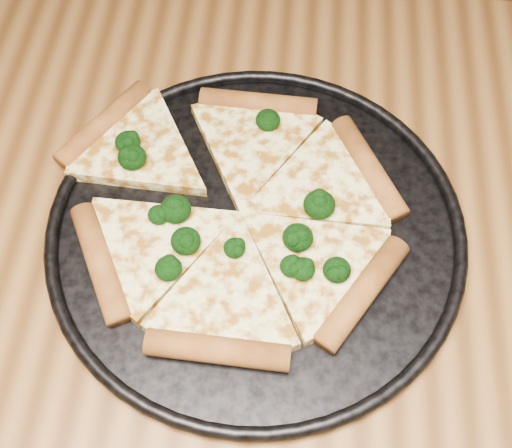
{
  "coord_description": "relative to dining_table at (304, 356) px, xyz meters",
  "views": [
    {
      "loc": [
        -0.03,
        -0.24,
        1.31
      ],
      "look_at": [
        -0.06,
        0.09,
        0.77
      ],
      "focal_mm": 46.48,
      "sensor_mm": 36.0,
      "label": 1
    }
  ],
  "objects": [
    {
      "name": "broccoli_florets",
      "position": [
        -0.08,
        0.1,
        0.12
      ],
      "size": [
        0.24,
        0.21,
        0.02
      ],
      "color": "black",
      "rests_on": "pizza"
    },
    {
      "name": "pizza",
      "position": [
        -0.08,
        0.1,
        0.11
      ],
      "size": [
        0.36,
        0.32,
        0.02
      ],
      "rotation": [
        0.0,
        0.0,
        -0.04
      ],
      "color": "#FFF69C",
      "rests_on": "pizza_pan"
    },
    {
      "name": "dining_table",
      "position": [
        0.0,
        0.0,
        0.0
      ],
      "size": [
        1.2,
        0.9,
        0.75
      ],
      "color": "brown",
      "rests_on": "ground"
    },
    {
      "name": "pizza_pan",
      "position": [
        -0.06,
        0.09,
        0.1
      ],
      "size": [
        0.41,
        0.41,
        0.02
      ],
      "color": "black",
      "rests_on": "dining_table"
    }
  ]
}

